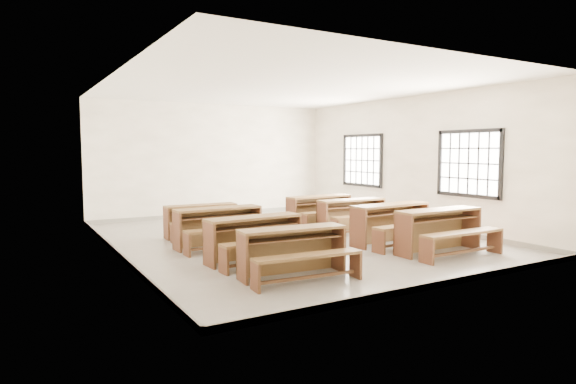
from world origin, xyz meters
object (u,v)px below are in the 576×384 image
desk_set_2 (219,224)px  desk_set_4 (441,228)px  desk_set_5 (392,221)px  desk_set_1 (256,235)px  desk_set_3 (202,218)px  desk_set_7 (320,209)px  desk_set_0 (294,248)px  desk_set_6 (353,213)px

desk_set_2 → desk_set_4: (3.30, -2.56, 0.02)m
desk_set_5 → desk_set_1: bearing=175.2°
desk_set_1 → desk_set_4: size_ratio=0.98×
desk_set_2 → desk_set_5: desk_set_5 is taller
desk_set_3 → desk_set_7: desk_set_7 is taller
desk_set_3 → desk_set_5: desk_set_5 is taller
desk_set_3 → desk_set_4: 4.97m
desk_set_0 → desk_set_7: 4.76m
desk_set_1 → desk_set_3: (0.03, 2.68, -0.04)m
desk_set_3 → desk_set_5: size_ratio=0.85×
desk_set_4 → desk_set_1: bearing=161.1°
desk_set_0 → desk_set_7: (2.99, 3.70, 0.02)m
desk_set_4 → desk_set_6: 2.66m
desk_set_0 → desk_set_1: 1.19m
desk_set_7 → desk_set_0: bearing=-131.7°
desk_set_6 → desk_set_7: size_ratio=0.97×
desk_set_6 → desk_set_0: bearing=-138.5°
desk_set_0 → desk_set_6: desk_set_6 is taller
desk_set_4 → desk_set_6: desk_set_4 is taller
desk_set_2 → desk_set_4: bearing=-39.5°
desk_set_1 → desk_set_3: 2.68m
desk_set_2 → desk_set_4: 4.18m
desk_set_0 → desk_set_4: (3.19, 0.07, 0.04)m
desk_set_0 → desk_set_2: bearing=97.0°
desk_set_1 → desk_set_2: (-0.07, 1.45, 0.00)m
desk_set_4 → desk_set_5: desk_set_5 is taller
desk_set_1 → desk_set_2: size_ratio=1.01×
desk_set_2 → desk_set_4: desk_set_4 is taller
desk_set_4 → desk_set_6: (0.04, 2.66, -0.03)m
desk_set_5 → desk_set_6: (0.23, 1.58, -0.03)m
desk_set_0 → desk_set_1: desk_set_1 is taller
desk_set_2 → desk_set_5: 3.45m
desk_set_3 → desk_set_5: bearing=-40.5°
desk_set_6 → desk_set_7: 1.00m
desk_set_7 → desk_set_2: bearing=-163.8°
desk_set_0 → desk_set_7: desk_set_7 is taller
desk_set_6 → desk_set_2: bearing=-177.0°
desk_set_0 → desk_set_4: size_ratio=0.95×
desk_set_6 → desk_set_5: bearing=-97.0°
desk_set_5 → desk_set_3: bearing=133.9°
desk_set_2 → desk_set_6: desk_set_2 is taller
desk_set_4 → desk_set_7: 3.64m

